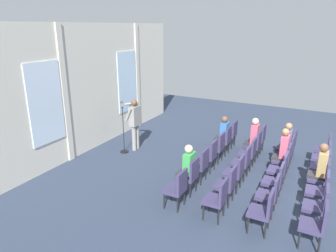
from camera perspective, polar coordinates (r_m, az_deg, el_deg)
The scene contains 38 objects.
ground_plane at distance 8.59m, azimuth 23.45°, elevation -11.12°, with size 17.23×17.23×0.00m, color #2D384C.
rear_partition at distance 10.42m, azimuth -13.98°, elevation 6.86°, with size 9.71×0.14×4.09m.
speaker at distance 10.15m, azimuth -6.26°, elevation 1.00°, with size 0.51×0.69×1.73m.
mic_stand at distance 10.17m, azimuth -8.20°, elevation -3.06°, with size 0.28×0.28×1.55m.
chair_r0_c0 at distance 7.03m, azimuth 1.77°, elevation -11.26°, with size 0.46×0.44×0.94m.
chair_r0_c1 at distance 7.59m, azimuth 4.11°, elevation -8.95°, with size 0.46×0.44×0.94m.
audience_r0_c1 at distance 7.53m, azimuth 3.56°, elevation -7.55°, with size 0.36×0.39×1.30m.
chair_r0_c2 at distance 8.17m, azimuth 6.09°, elevation -6.94°, with size 0.46×0.44×0.94m.
chair_r0_c3 at distance 8.77m, azimuth 7.80°, elevation -5.20°, with size 0.46×0.44×0.94m.
chair_r0_c4 at distance 9.38m, azimuth 9.28°, elevation -3.68°, with size 0.46×0.44×0.94m.
chair_r0_c5 at distance 10.00m, azimuth 10.57°, elevation -2.35°, with size 0.46×0.44×0.94m.
audience_r0_c5 at distance 9.96m, azimuth 10.17°, elevation -1.30°, with size 0.36×0.39×1.29m.
chair_r0_c6 at distance 10.63m, azimuth 11.70°, elevation -1.17°, with size 0.46×0.44×0.94m.
chair_r1_c0 at distance 6.73m, azimuth 9.28°, elevation -12.97°, with size 0.46×0.44×0.94m.
chair_r1_c1 at distance 7.31m, azimuth 11.07°, elevation -10.39°, with size 0.46×0.44×0.94m.
chair_r1_c2 at distance 7.91m, azimuth 12.57°, elevation -8.18°, with size 0.46×0.44×0.94m.
chair_r1_c3 at distance 8.53m, azimuth 13.85°, elevation -6.28°, with size 0.46×0.44×0.94m.
chair_r1_c4 at distance 9.15m, azimuth 14.94°, elevation -4.64°, with size 0.46×0.44×0.94m.
chair_r1_c5 at distance 9.79m, azimuth 15.88°, elevation -3.21°, with size 0.46×0.44×0.94m.
audience_r1_c5 at distance 9.73m, azimuth 15.54°, elevation -1.95°, with size 0.36×0.39×1.35m.
chair_r1_c6 at distance 10.43m, azimuth 16.71°, elevation -1.95°, with size 0.46×0.44×0.94m.
chair_r2_c0 at distance 6.55m, azimuth 17.44°, elevation -14.57°, with size 0.46×0.44×0.94m.
chair_r2_c1 at distance 7.15m, azimuth 18.53°, elevation -11.75°, with size 0.46×0.44×0.94m.
chair_r2_c2 at distance 7.76m, azimuth 19.43°, elevation -9.37°, with size 0.46×0.44×0.94m.
chair_r2_c3 at distance 8.39m, azimuth 20.19°, elevation -7.33°, with size 0.46×0.44×0.94m.
chair_r2_c4 at distance 9.03m, azimuth 20.84°, elevation -5.58°, with size 0.46×0.44×0.94m.
audience_r2_c4 at distance 8.95m, azimuth 20.51°, elevation -4.16°, with size 0.36×0.39×1.38m.
chair_r2_c5 at distance 9.67m, azimuth 21.40°, elevation -4.07°, with size 0.46×0.44×0.94m.
audience_r2_c5 at distance 9.60m, azimuth 21.07°, elevation -2.84°, with size 0.36×0.39×1.34m.
chair_r2_c6 at distance 10.32m, azimuth 21.88°, elevation -2.74°, with size 0.46×0.44×0.94m.
chair_r3_c0 at distance 6.51m, azimuth 25.99°, elevation -15.92°, with size 0.46×0.44×0.94m.
chair_r3_c1 at distance 7.11m, azimuth 26.27°, elevation -12.95°, with size 0.46×0.44×0.94m.
chair_r3_c2 at distance 7.73m, azimuth 26.50°, elevation -10.44°, with size 0.46×0.44×0.94m.
chair_r3_c3 at distance 8.36m, azimuth 26.70°, elevation -8.31°, with size 0.46×0.44×0.94m.
audience_r3_c3 at distance 8.27m, azimuth 26.36°, elevation -6.87°, with size 0.36×0.39×1.36m.
chair_r3_c4 at distance 9.00m, azimuth 26.86°, elevation -6.48°, with size 0.46×0.44×0.94m.
chair_r3_c5 at distance 9.64m, azimuth 27.00°, elevation -4.90°, with size 0.46×0.44×0.94m.
chair_r3_c6 at distance 10.30m, azimuth 27.12°, elevation -3.51°, with size 0.46×0.44×0.94m.
Camera 1 is at (-7.61, -0.20, 3.99)m, focal length 32.72 mm.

